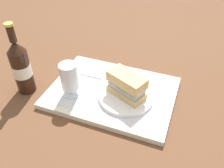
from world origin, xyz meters
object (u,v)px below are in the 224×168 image
object	(u,v)px
sandwich	(126,84)
beer_bottle	(21,67)
plate	(126,96)
beer_glass	(69,78)

from	to	relation	value
sandwich	beer_bottle	xyz separation A→B (m)	(0.36, 0.07, 0.03)
plate	beer_bottle	world-z (taller)	beer_bottle
beer_glass	beer_bottle	world-z (taller)	beer_bottle
plate	sandwich	size ratio (longest dim) A/B	1.31
plate	beer_bottle	bearing A→B (deg)	10.30
sandwich	beer_glass	world-z (taller)	beer_glass
sandwich	beer_bottle	world-z (taller)	beer_bottle
beer_glass	plate	bearing A→B (deg)	-164.78
plate	beer_glass	size ratio (longest dim) A/B	1.52
plate	sandwich	distance (m)	0.05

